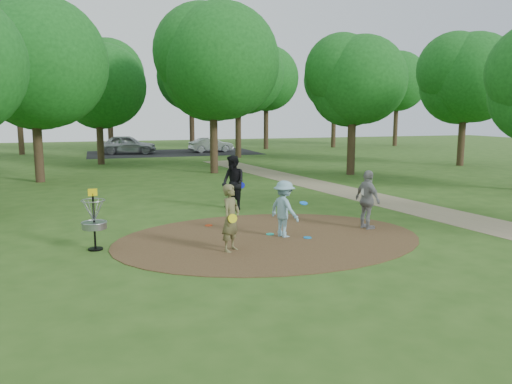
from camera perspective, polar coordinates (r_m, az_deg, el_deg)
name	(u,v)px	position (r m, az deg, el deg)	size (l,w,h in m)	color
ground	(270,239)	(13.57, 1.57, -5.35)	(100.00, 100.00, 0.00)	#2D5119
dirt_clearing	(270,238)	(13.57, 1.57, -5.31)	(8.40, 8.40, 0.02)	#47301C
footpath	(426,210)	(18.37, 18.86, -2.01)	(2.00, 40.00, 0.01)	#8C7A5B
parking_lot	(174,153)	(43.00, -9.40, 4.45)	(14.00, 8.00, 0.01)	black
player_observer_with_disc	(231,218)	(12.18, -2.89, -3.00)	(0.71, 0.71, 1.67)	brown
player_throwing_with_disc	(284,209)	(13.60, 3.25, -1.96)	(1.15, 1.15, 1.56)	#7FAEBE
player_walking_with_disc	(233,183)	(17.40, -2.62, 1.06)	(0.98, 1.11, 1.92)	black
player_waiting_with_disc	(368,200)	(14.86, 12.63, -0.88)	(0.56, 1.07, 1.74)	gray
disc_ground_cyan	(270,234)	(13.95, 1.61, -4.83)	(0.22, 0.22, 0.02)	#18C1A8
disc_ground_blue	(307,238)	(13.64, 5.90, -5.20)	(0.22, 0.22, 0.02)	#0C7ACE
disc_ground_red	(209,225)	(15.08, -5.42, -3.81)	(0.22, 0.22, 0.02)	red
car_left	(127,145)	(42.42, -14.48, 5.28)	(1.85, 4.59, 1.56)	#999DA0
car_right	(211,145)	(43.29, -5.16, 5.38)	(1.30, 3.73, 1.23)	#A5A8AC
disc_golf_basket	(94,215)	(12.93, -18.05, -2.56)	(0.63, 0.63, 1.54)	black
tree_ring	(227,72)	(23.91, -3.28, 13.48)	(37.23, 45.22, 9.12)	#332316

